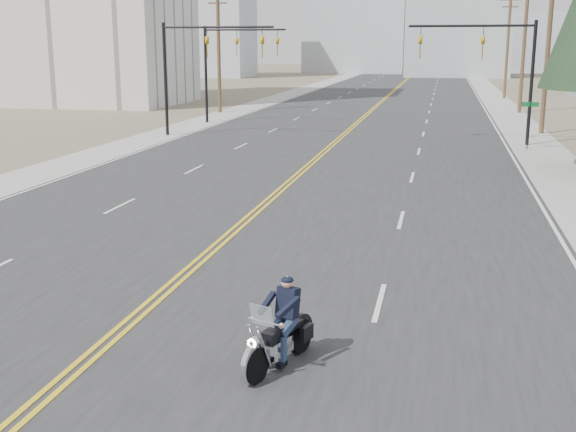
{
  "coord_description": "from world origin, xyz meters",
  "views": [
    {
      "loc": [
        6.2,
        -11.42,
        5.68
      ],
      "look_at": [
        2.61,
        5.3,
        1.6
      ],
      "focal_mm": 45.0,
      "sensor_mm": 36.0,
      "label": 1
    }
  ],
  "objects": [
    {
      "name": "haze_bldg_e",
      "position": [
        25.0,
        150.0,
        6.0
      ],
      "size": [
        14.0,
        14.0,
        12.0
      ],
      "primitive_type": "cube",
      "color": "#B7BCC6",
      "rests_on": "ground"
    },
    {
      "name": "haze_bldg_f",
      "position": [
        -50.0,
        130.0,
        8.0
      ],
      "size": [
        12.0,
        12.0,
        16.0
      ],
      "primitive_type": "cube",
      "color": "#ADB2B7",
      "rests_on": "ground"
    },
    {
      "name": "sidewalk_left",
      "position": [
        -11.5,
        70.0,
        0.01
      ],
      "size": [
        3.0,
        200.0,
        0.01
      ],
      "primitive_type": "cube",
      "color": "#A5A5A0",
      "rests_on": "ground"
    },
    {
      "name": "motorcyclist",
      "position": [
        3.52,
        0.3,
        0.82
      ],
      "size": [
        1.55,
        2.29,
        1.65
      ],
      "primitive_type": null,
      "rotation": [
        0.0,
        0.0,
        2.8
      ],
      "color": "black",
      "rests_on": "ground"
    },
    {
      "name": "traffic_mast_right",
      "position": [
        8.98,
        32.0,
        4.94
      ],
      "size": [
        7.1,
        0.26,
        7.0
      ],
      "color": "black",
      "rests_on": "ground"
    },
    {
      "name": "traffic_mast_left",
      "position": [
        -8.98,
        32.0,
        4.94
      ],
      "size": [
        7.1,
        0.26,
        7.0
      ],
      "color": "black",
      "rests_on": "ground"
    },
    {
      "name": "utility_pole_e",
      "position": [
        12.5,
        70.0,
        5.73
      ],
      "size": [
        2.2,
        0.3,
        11.0
      ],
      "color": "brown",
      "rests_on": "ground"
    },
    {
      "name": "sidewalk_right",
      "position": [
        11.5,
        70.0,
        0.01
      ],
      "size": [
        3.0,
        200.0,
        0.01
      ],
      "primitive_type": "cube",
      "color": "#A5A5A0",
      "rests_on": "ground"
    },
    {
      "name": "haze_bldg_b",
      "position": [
        8.0,
        125.0,
        7.0
      ],
      "size": [
        18.0,
        14.0,
        14.0
      ],
      "primitive_type": "cube",
      "color": "#ADB2B7",
      "rests_on": "ground"
    },
    {
      "name": "ground_plane",
      "position": [
        0.0,
        0.0,
        0.0
      ],
      "size": [
        400.0,
        400.0,
        0.0
      ],
      "primitive_type": "plane",
      "color": "#776D56",
      "rests_on": "ground"
    },
    {
      "name": "road",
      "position": [
        0.0,
        70.0,
        0.01
      ],
      "size": [
        20.0,
        200.0,
        0.01
      ],
      "primitive_type": "cube",
      "color": "#303033",
      "rests_on": "ground"
    },
    {
      "name": "utility_pole_c",
      "position": [
        12.5,
        38.0,
        5.73
      ],
      "size": [
        2.2,
        0.3,
        11.0
      ],
      "color": "brown",
      "rests_on": "ground"
    },
    {
      "name": "street_sign",
      "position": [
        10.8,
        30.0,
        1.8
      ],
      "size": [
        0.9,
        0.06,
        2.62
      ],
      "color": "black",
      "rests_on": "ground"
    },
    {
      "name": "haze_bldg_d",
      "position": [
        -12.0,
        140.0,
        13.0
      ],
      "size": [
        20.0,
        15.0,
        26.0
      ],
      "primitive_type": "cube",
      "color": "#ADB2B7",
      "rests_on": "ground"
    },
    {
      "name": "traffic_mast_far",
      "position": [
        -9.31,
        40.0,
        4.87
      ],
      "size": [
        6.1,
        0.26,
        7.0
      ],
      "color": "black",
      "rests_on": "ground"
    },
    {
      "name": "utility_pole_d",
      "position": [
        12.5,
        53.0,
        5.98
      ],
      "size": [
        2.2,
        0.3,
        11.5
      ],
      "color": "brown",
      "rests_on": "ground"
    },
    {
      "name": "haze_bldg_a",
      "position": [
        -35.0,
        115.0,
        11.0
      ],
      "size": [
        14.0,
        12.0,
        22.0
      ],
      "primitive_type": "cube",
      "color": "#B7BCC6",
      "rests_on": "ground"
    },
    {
      "name": "utility_pole_left",
      "position": [
        -12.5,
        48.0,
        5.48
      ],
      "size": [
        2.2,
        0.3,
        10.5
      ],
      "color": "brown",
      "rests_on": "ground"
    }
  ]
}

